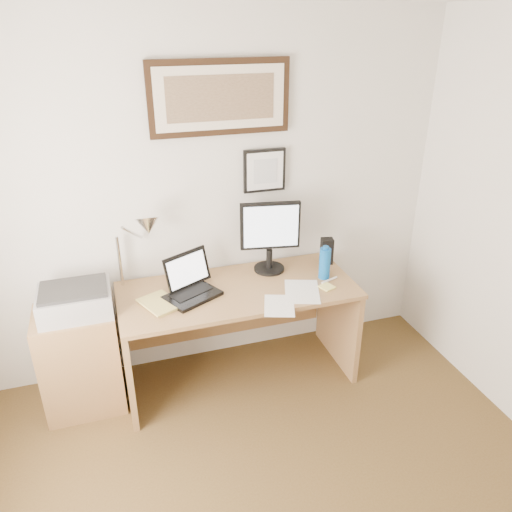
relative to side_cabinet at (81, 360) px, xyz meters
name	(u,v)px	position (x,y,z in m)	size (l,w,h in m)	color
wall_back	(201,203)	(0.92, 0.32, 0.89)	(3.50, 0.02, 2.50)	silver
side_cabinet	(81,360)	(0.00, 0.00, 0.00)	(0.50, 0.40, 0.73)	olive
water_bottle	(325,263)	(1.69, -0.08, 0.50)	(0.08, 0.08, 0.22)	#0D59B1
bottle_cap	(326,248)	(1.69, -0.08, 0.62)	(0.04, 0.04, 0.02)	#0D59B1
speaker	(327,251)	(1.80, 0.13, 0.48)	(0.09, 0.08, 0.20)	black
paper_sheet_a	(279,306)	(1.26, -0.34, 0.39)	(0.19, 0.27, 0.00)	white
paper_sheet_b	(302,291)	(1.47, -0.22, 0.39)	(0.23, 0.32, 0.00)	white
sticky_pad	(327,287)	(1.65, -0.23, 0.39)	(0.09, 0.09, 0.01)	#FBF077
marker_pen	(329,280)	(1.71, -0.14, 0.39)	(0.02, 0.02, 0.14)	silver
book	(146,309)	(0.45, -0.14, 0.40)	(0.20, 0.27, 0.02)	tan
desk	(235,312)	(1.07, 0.04, 0.15)	(1.60, 0.70, 0.75)	olive
laptop	(190,286)	(0.75, -0.02, 0.44)	(0.41, 0.43, 0.26)	black
lcd_monitor	(270,234)	(1.36, 0.14, 0.68)	(0.42, 0.22, 0.52)	black
printer	(75,301)	(0.03, -0.01, 0.45)	(0.44, 0.34, 0.18)	#A1A2A4
desk_lamp	(145,229)	(0.51, 0.13, 0.82)	(0.29, 0.27, 0.53)	silver
picture_large	(220,98)	(1.07, 0.29, 1.59)	(0.92, 0.04, 0.47)	black
picture_small	(265,171)	(1.37, 0.29, 1.09)	(0.30, 0.03, 0.30)	black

